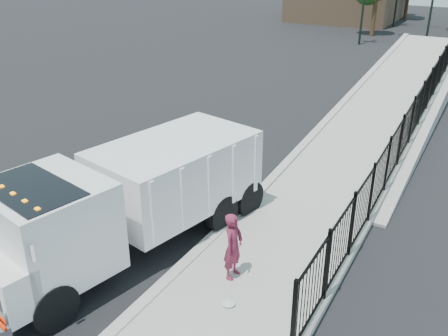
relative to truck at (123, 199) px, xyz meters
The scene contains 8 objects.
ground 2.42m from the truck, 17.20° to the left, with size 120.00×120.00×0.00m, color black.
sidewalk 4.23m from the truck, 21.76° to the right, with size 3.55×12.00×0.12m, color #9E998E.
curb 2.73m from the truck, 40.08° to the right, with size 0.30×12.00×0.16m, color #ADAAA3.
ramp 17.06m from the truck, 76.85° to the left, with size 3.95×24.00×1.70m, color #9E998E.
iron_fence 13.63m from the truck, 67.13° to the left, with size 0.10×28.00×1.80m, color black.
truck is the anchor object (origin of this frame).
worker 3.14m from the truck, ahead, with size 0.63×0.41×1.72m, color maroon.
debris 3.83m from the truck, 11.75° to the right, with size 0.32×0.32×0.08m, color silver.
Camera 1 is at (5.99, -9.16, 7.66)m, focal length 40.00 mm.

